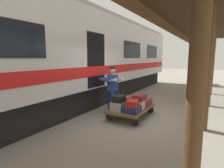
{
  "coord_description": "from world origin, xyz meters",
  "views": [
    {
      "loc": [
        -1.99,
        5.53,
        2.04
      ],
      "look_at": [
        1.04,
        0.26,
        1.15
      ],
      "focal_mm": 28.73,
      "sensor_mm": 36.0,
      "label": 1
    }
  ],
  "objects": [
    {
      "name": "suitcase_red_plastic",
      "position": [
        0.2,
        0.43,
        0.61
      ],
      "size": [
        0.41,
        0.55,
        0.21
      ],
      "primitive_type": "cube",
      "rotation": [
        0.0,
        0.0,
        0.16
      ],
      "color": "#AD231E",
      "rests_on": "suitcase_navy_fabric"
    },
    {
      "name": "porter_by_door",
      "position": [
        1.36,
        -0.3,
        0.93
      ],
      "size": [
        0.74,
        0.6,
        1.7
      ],
      "color": "#332D28",
      "rests_on": "ground_plane"
    },
    {
      "name": "suitcase_maroon_trunk",
      "position": [
        0.16,
        -0.07,
        0.71
      ],
      "size": [
        0.37,
        0.54,
        0.18
      ],
      "primitive_type": "cube",
      "rotation": [
        0.0,
        0.0,
        0.02
      ],
      "color": "maroon",
      "rests_on": "suitcase_cream_canvas"
    },
    {
      "name": "suitcase_cream_canvas",
      "position": [
        0.19,
        -0.04,
        0.48
      ],
      "size": [
        0.43,
        0.52,
        0.29
      ],
      "primitive_type": "cube",
      "rotation": [
        0.0,
        0.0,
        0.1
      ],
      "color": "beige",
      "rests_on": "luggage_cart"
    },
    {
      "name": "suitcase_gray_aluminum",
      "position": [
        0.69,
        0.47,
        0.47
      ],
      "size": [
        0.44,
        0.6,
        0.27
      ],
      "primitive_type": "cube",
      "rotation": [
        0.0,
        0.0,
        0.13
      ],
      "color": "#9EA0A5",
      "rests_on": "luggage_cart"
    },
    {
      "name": "suitcase_burgundy_valise",
      "position": [
        0.19,
        -0.55,
        0.45
      ],
      "size": [
        0.5,
        0.65,
        0.23
      ],
      "primitive_type": "cube",
      "rotation": [
        0.0,
        0.0,
        -0.1
      ],
      "color": "maroon",
      "rests_on": "luggage_cart"
    },
    {
      "name": "platform_canopy",
      "position": [
        -1.74,
        -0.0,
        3.26
      ],
      "size": [
        3.2,
        18.75,
        3.56
      ],
      "color": "brown",
      "rests_on": "ground_plane"
    },
    {
      "name": "porter_in_overalls",
      "position": [
        1.3,
        -0.19,
        0.93
      ],
      "size": [
        0.73,
        0.55,
        1.7
      ],
      "color": "navy",
      "rests_on": "ground_plane"
    },
    {
      "name": "train_car",
      "position": [
        3.36,
        -0.0,
        2.06
      ],
      "size": [
        3.03,
        19.19,
        4.0
      ],
      "color": "silver",
      "rests_on": "ground_plane"
    },
    {
      "name": "suitcase_black_hardshell",
      "position": [
        0.67,
        0.44,
        0.71
      ],
      "size": [
        0.34,
        0.48,
        0.21
      ],
      "primitive_type": "cube",
      "rotation": [
        0.0,
        0.0,
        0.07
      ],
      "color": "black",
      "rests_on": "suitcase_gray_aluminum"
    },
    {
      "name": "suitcase_navy_fabric",
      "position": [
        0.19,
        0.47,
        0.42
      ],
      "size": [
        0.49,
        0.52,
        0.17
      ],
      "primitive_type": "cube",
      "rotation": [
        0.0,
        0.0,
        0.01
      ],
      "color": "navy",
      "rests_on": "luggage_cart"
    },
    {
      "name": "baggage_tug",
      "position": [
        -1.02,
        -9.77,
        0.63
      ],
      "size": [
        1.22,
        1.78,
        1.3
      ],
      "color": "black",
      "rests_on": "ground_plane"
    },
    {
      "name": "suitcase_brown_leather",
      "position": [
        0.69,
        -0.05,
        0.59
      ],
      "size": [
        0.42,
        0.52,
        0.15
      ],
      "primitive_type": "cube",
      "rotation": [
        0.0,
        0.0,
        -0.25
      ],
      "color": "brown",
      "rests_on": "suitcase_teal_softside"
    },
    {
      "name": "suitcase_slate_roller",
      "position": [
        0.69,
        -0.55,
        0.43
      ],
      "size": [
        0.5,
        0.6,
        0.19
      ],
      "primitive_type": "cube",
      "rotation": [
        0.0,
        0.0,
        -0.03
      ],
      "color": "#4C515B",
      "rests_on": "luggage_cart"
    },
    {
      "name": "suitcase_teal_softside",
      "position": [
        0.69,
        -0.04,
        0.43
      ],
      "size": [
        0.56,
        0.65,
        0.19
      ],
      "primitive_type": "cube",
      "rotation": [
        0.0,
        0.0,
        0.08
      ],
      "color": "#1E666B",
      "rests_on": "luggage_cart"
    },
    {
      "name": "ground_plane",
      "position": [
        0.0,
        0.0,
        0.0
      ],
      "size": [
        60.0,
        60.0,
        0.0
      ],
      "primitive_type": "plane",
      "color": "gray"
    },
    {
      "name": "luggage_cart",
      "position": [
        0.44,
        -0.04,
        0.28
      ],
      "size": [
        1.16,
        1.85,
        0.33
      ],
      "color": "brown",
      "rests_on": "ground_plane"
    }
  ]
}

